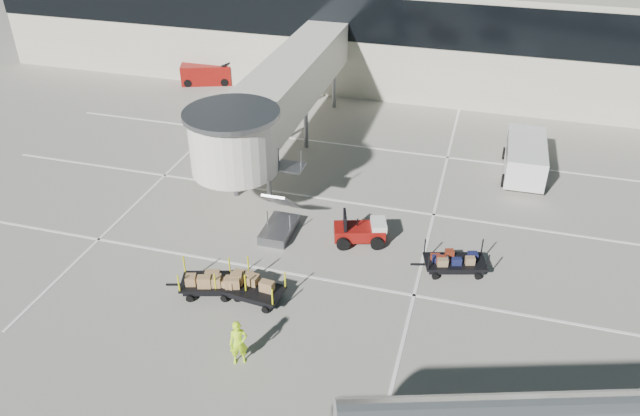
{
  "coord_description": "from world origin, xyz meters",
  "views": [
    {
      "loc": [
        7.88,
        -19.88,
        17.92
      ],
      "look_at": [
        0.82,
        4.87,
        2.0
      ],
      "focal_mm": 35.0,
      "sensor_mm": 36.0,
      "label": 1
    }
  ],
  "objects_px": {
    "box_cart_far": "(218,282)",
    "minivan": "(525,155)",
    "suitcase_cart": "(456,263)",
    "belt_loader": "(207,74)",
    "ground_worker": "(238,343)",
    "baggage_tug": "(361,231)",
    "box_cart_near": "(248,288)"
  },
  "relations": [
    {
      "from": "suitcase_cart",
      "to": "box_cart_near",
      "type": "xyz_separation_m",
      "value": [
        -8.6,
        -4.45,
        0.05
      ]
    },
    {
      "from": "ground_worker",
      "to": "belt_loader",
      "type": "height_order",
      "value": "belt_loader"
    },
    {
      "from": "suitcase_cart",
      "to": "belt_loader",
      "type": "xyz_separation_m",
      "value": [
        -21.67,
        19.72,
        0.29
      ]
    },
    {
      "from": "box_cart_far",
      "to": "ground_worker",
      "type": "height_order",
      "value": "ground_worker"
    },
    {
      "from": "box_cart_far",
      "to": "minivan",
      "type": "xyz_separation_m",
      "value": [
        13.0,
        15.32,
        0.68
      ]
    },
    {
      "from": "baggage_tug",
      "to": "box_cart_far",
      "type": "height_order",
      "value": "baggage_tug"
    },
    {
      "from": "suitcase_cart",
      "to": "box_cart_near",
      "type": "bearing_deg",
      "value": -168.59
    },
    {
      "from": "suitcase_cart",
      "to": "box_cart_far",
      "type": "xyz_separation_m",
      "value": [
        -10.06,
        -4.45,
        0.06
      ]
    },
    {
      "from": "baggage_tug",
      "to": "minivan",
      "type": "relative_size",
      "value": 0.51
    },
    {
      "from": "minivan",
      "to": "box_cart_near",
      "type": "bearing_deg",
      "value": -127.86
    },
    {
      "from": "suitcase_cart",
      "to": "belt_loader",
      "type": "relative_size",
      "value": 0.78
    },
    {
      "from": "baggage_tug",
      "to": "suitcase_cart",
      "type": "relative_size",
      "value": 0.79
    },
    {
      "from": "suitcase_cart",
      "to": "belt_loader",
      "type": "distance_m",
      "value": 29.3
    },
    {
      "from": "box_cart_near",
      "to": "baggage_tug",
      "type": "bearing_deg",
      "value": 61.96
    },
    {
      "from": "suitcase_cart",
      "to": "box_cart_far",
      "type": "bearing_deg",
      "value": -172.1
    },
    {
      "from": "box_cart_near",
      "to": "box_cart_far",
      "type": "height_order",
      "value": "box_cart_far"
    },
    {
      "from": "box_cart_far",
      "to": "minivan",
      "type": "bearing_deg",
      "value": 33.47
    },
    {
      "from": "suitcase_cart",
      "to": "ground_worker",
      "type": "bearing_deg",
      "value": -148.66
    },
    {
      "from": "box_cart_near",
      "to": "belt_loader",
      "type": "bearing_deg",
      "value": 124.25
    },
    {
      "from": "baggage_tug",
      "to": "minivan",
      "type": "height_order",
      "value": "minivan"
    },
    {
      "from": "box_cart_near",
      "to": "minivan",
      "type": "distance_m",
      "value": 19.2
    },
    {
      "from": "baggage_tug",
      "to": "box_cart_near",
      "type": "bearing_deg",
      "value": -141.13
    },
    {
      "from": "minivan",
      "to": "baggage_tug",
      "type": "bearing_deg",
      "value": -129.56
    },
    {
      "from": "baggage_tug",
      "to": "belt_loader",
      "type": "relative_size",
      "value": 0.62
    },
    {
      "from": "ground_worker",
      "to": "belt_loader",
      "type": "distance_m",
      "value": 31.25
    },
    {
      "from": "baggage_tug",
      "to": "suitcase_cart",
      "type": "xyz_separation_m",
      "value": [
        4.82,
        -1.18,
        -0.12
      ]
    },
    {
      "from": "ground_worker",
      "to": "box_cart_far",
      "type": "bearing_deg",
      "value": 97.03
    },
    {
      "from": "box_cart_far",
      "to": "belt_loader",
      "type": "xyz_separation_m",
      "value": [
        -11.62,
        24.16,
        0.23
      ]
    },
    {
      "from": "box_cart_near",
      "to": "minivan",
      "type": "height_order",
      "value": "minivan"
    },
    {
      "from": "ground_worker",
      "to": "minivan",
      "type": "xyz_separation_m",
      "value": [
        10.46,
        19.01,
        0.25
      ]
    },
    {
      "from": "belt_loader",
      "to": "baggage_tug",
      "type": "bearing_deg",
      "value": -67.59
    },
    {
      "from": "belt_loader",
      "to": "minivan",
      "type": "bearing_deg",
      "value": -39.64
    }
  ]
}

